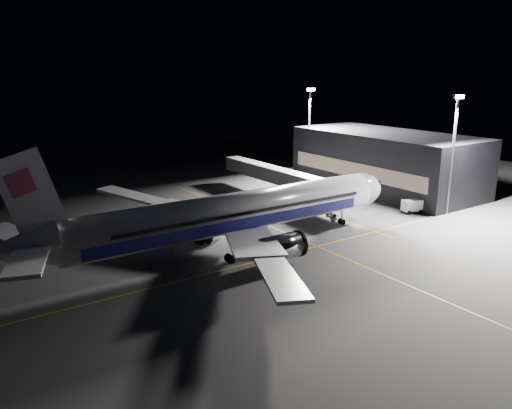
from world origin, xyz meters
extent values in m
plane|color=#4C4C4F|center=(0.00, 0.00, 0.00)|extent=(200.00, 200.00, 0.00)
cube|color=gold|center=(10.00, 0.00, 0.01)|extent=(0.25, 80.00, 0.01)
cube|color=gold|center=(0.00, -6.00, 0.01)|extent=(70.00, 0.25, 0.01)
cube|color=gold|center=(22.00, 10.00, 0.01)|extent=(0.25, 40.00, 0.01)
cylinder|color=silver|center=(0.00, 0.00, 5.30)|extent=(48.00, 5.60, 5.60)
ellipsoid|color=silver|center=(24.00, 0.00, 5.30)|extent=(8.96, 5.60, 5.60)
cube|color=black|center=(26.30, 0.00, 6.30)|extent=(2.20, 3.40, 0.90)
cone|color=silver|center=(-28.50, 0.00, 5.60)|extent=(9.00, 5.49, 5.49)
cube|color=navy|center=(-1.00, 2.78, 4.40)|extent=(42.24, 0.25, 1.50)
cube|color=navy|center=(-1.00, -2.78, 4.40)|extent=(42.24, 0.25, 1.50)
cube|color=silver|center=(-2.50, 8.00, 3.70)|extent=(11.36, 15.23, 1.53)
cube|color=silver|center=(-2.50, -8.00, 3.70)|extent=(11.36, 15.23, 1.53)
cube|color=silver|center=(-7.50, 20.50, 4.57)|extent=(8.57, 13.22, 1.31)
cube|color=silver|center=(-7.50, -20.50, 4.57)|extent=(8.57, 13.22, 1.31)
cube|color=silver|center=(-28.00, 5.20, 5.90)|extent=(6.20, 9.67, 0.45)
cube|color=silver|center=(-28.00, -5.20, 5.90)|extent=(6.20, 9.67, 0.45)
cube|color=white|center=(-26.20, 0.00, 11.50)|extent=(7.53, 0.40, 10.28)
cube|color=#CF4672|center=(-27.00, 0.00, 12.90)|extent=(3.22, 0.55, 3.22)
cylinder|color=#B7B7BF|center=(1.20, 9.00, 2.55)|extent=(5.60, 3.40, 3.40)
cylinder|color=#B7B7BF|center=(1.20, -9.00, 2.55)|extent=(5.60, 3.40, 3.40)
cylinder|color=#9999A0|center=(20.50, 0.00, 1.25)|extent=(0.26, 0.26, 2.50)
cylinder|color=black|center=(20.50, 0.00, 0.45)|extent=(0.90, 0.70, 0.90)
cylinder|color=#9999A0|center=(-3.00, 4.30, 1.25)|extent=(0.26, 0.26, 2.50)
cylinder|color=#9999A0|center=(-3.00, -4.30, 1.25)|extent=(0.26, 0.26, 2.50)
cylinder|color=black|center=(-3.00, 4.30, 0.55)|extent=(1.10, 1.60, 1.10)
cylinder|color=black|center=(-3.00, -4.30, 0.55)|extent=(1.10, 1.60, 1.10)
cube|color=black|center=(46.00, 14.00, 6.00)|extent=(18.00, 40.00, 12.00)
cube|color=brown|center=(36.95, 14.00, 5.00)|extent=(0.15, 36.00, 3.00)
cube|color=#B2B2B7|center=(22.00, 20.05, 4.60)|extent=(3.00, 33.90, 2.80)
cube|color=#B2B2B7|center=(22.00, 4.20, 4.60)|extent=(3.60, 3.20, 3.40)
cylinder|color=#9999A0|center=(22.00, 4.20, 1.55)|extent=(0.70, 0.70, 3.10)
cylinder|color=black|center=(22.00, 3.30, 0.35)|extent=(0.70, 0.30, 0.70)
cylinder|color=black|center=(22.00, 5.10, 0.35)|extent=(0.70, 0.30, 0.70)
cylinder|color=#59595E|center=(40.00, 32.00, 10.00)|extent=(0.44, 0.44, 20.00)
cube|color=#59595E|center=(40.00, 32.00, 20.30)|extent=(2.40, 0.50, 0.80)
cube|color=white|center=(40.00, 31.65, 20.30)|extent=(2.20, 0.15, 0.60)
cylinder|color=#59595E|center=(40.00, -6.00, 10.00)|extent=(0.44, 0.44, 20.00)
cube|color=#59595E|center=(40.00, -6.00, 20.30)|extent=(2.40, 0.50, 0.80)
cube|color=white|center=(40.00, -6.35, 20.30)|extent=(2.20, 0.15, 0.60)
cube|color=silver|center=(35.61, -2.00, 1.36)|extent=(3.86, 2.61, 1.94)
cube|color=silver|center=(37.65, -2.55, 0.84)|extent=(1.79, 1.98, 1.06)
cube|color=black|center=(37.65, -2.55, 1.28)|extent=(1.41, 1.72, 0.44)
cylinder|color=black|center=(37.04, -1.43, 0.35)|extent=(0.74, 0.39, 0.70)
cylinder|color=black|center=(36.56, -3.21, 0.35)|extent=(0.74, 0.39, 0.70)
cylinder|color=black|center=(34.66, -0.79, 0.35)|extent=(0.74, 0.39, 0.70)
cylinder|color=black|center=(34.18, -2.57, 0.35)|extent=(0.74, 0.39, 0.70)
cube|color=black|center=(1.90, 8.99, 0.66)|extent=(2.36, 1.80, 0.96)
cube|color=black|center=(1.90, 8.99, 1.27)|extent=(1.07, 1.07, 0.52)
sphere|color=#FFF2CC|center=(1.30, 8.44, 0.66)|extent=(0.23, 0.23, 0.23)
sphere|color=#FFF2CC|center=(2.15, 8.22, 0.66)|extent=(0.23, 0.23, 0.23)
cylinder|color=black|center=(2.85, 9.50, 0.26)|extent=(0.56, 0.32, 0.52)
cylinder|color=black|center=(2.47, 8.07, 0.26)|extent=(0.56, 0.32, 0.52)
cylinder|color=black|center=(1.33, 9.90, 0.26)|extent=(0.56, 0.32, 0.52)
cylinder|color=black|center=(0.95, 8.47, 0.26)|extent=(0.56, 0.32, 0.52)
cone|color=#E53C09|center=(-7.88, 4.00, 0.31)|extent=(0.41, 0.41, 0.62)
cone|color=#E53C09|center=(-1.98, 13.64, 0.28)|extent=(0.37, 0.37, 0.56)
cone|color=#E53C09|center=(-8.00, 4.00, 0.33)|extent=(0.45, 0.45, 0.67)
camera|label=1|loc=(-35.28, -57.13, 24.48)|focal=35.00mm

